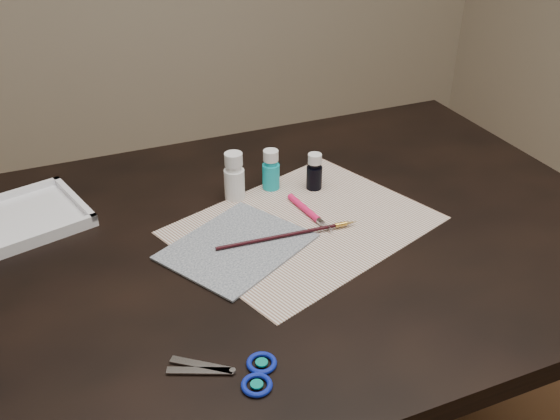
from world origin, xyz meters
name	(u,v)px	position (x,y,z in m)	size (l,w,h in m)	color
table	(280,379)	(0.00, 0.00, 0.38)	(1.30, 0.90, 0.75)	black
paper	(304,225)	(0.05, 0.01, 0.75)	(0.45, 0.34, 0.00)	silver
canvas	(237,246)	(-0.09, -0.01, 0.75)	(0.24, 0.19, 0.00)	#121D33
paint_bottle_white	(234,176)	(-0.03, 0.15, 0.80)	(0.04, 0.04, 0.10)	white
paint_bottle_cyan	(271,170)	(0.05, 0.16, 0.79)	(0.04, 0.04, 0.09)	#14AEBB
paint_bottle_navy	(314,172)	(0.13, 0.13, 0.79)	(0.03, 0.03, 0.08)	black
paintbrush	(289,235)	(0.01, -0.02, 0.76)	(0.27, 0.01, 0.01)	black
craft_knife	(311,214)	(0.08, 0.03, 0.76)	(0.15, 0.01, 0.01)	#F31C5E
scissors	(221,373)	(-0.21, -0.29, 0.75)	(0.16, 0.08, 0.01)	silver
palette_tray	(28,216)	(-0.42, 0.22, 0.76)	(0.19, 0.19, 0.02)	white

